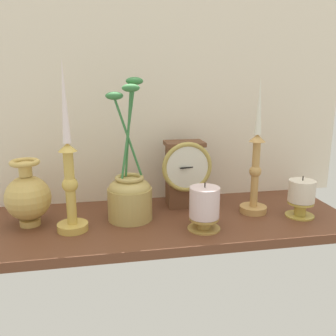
% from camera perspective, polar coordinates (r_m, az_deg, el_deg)
% --- Properties ---
extents(ground_plane, '(1.00, 0.36, 0.02)m').
position_cam_1_polar(ground_plane, '(1.01, -0.56, -8.38)').
color(ground_plane, brown).
extents(back_wall, '(1.20, 0.02, 0.65)m').
position_cam_1_polar(back_wall, '(1.12, -2.30, 11.50)').
color(back_wall, silver).
rests_on(back_wall, ground_plane).
extents(mantel_clock, '(0.14, 0.09, 0.20)m').
position_cam_1_polar(mantel_clock, '(1.07, 2.58, -0.67)').
color(mantel_clock, brown).
rests_on(mantel_clock, ground_plane).
extents(candlestick_tall_left, '(0.08, 0.08, 0.41)m').
position_cam_1_polar(candlestick_tall_left, '(0.92, -14.91, -1.47)').
color(candlestick_tall_left, gold).
rests_on(candlestick_tall_left, ground_plane).
extents(candlestick_tall_center, '(0.08, 0.08, 0.38)m').
position_cam_1_polar(candlestick_tall_center, '(1.04, 13.39, -0.37)').
color(candlestick_tall_center, tan).
rests_on(candlestick_tall_center, ground_plane).
extents(brass_vase_bulbous, '(0.12, 0.12, 0.17)m').
position_cam_1_polar(brass_vase_bulbous, '(1.01, -20.75, -4.11)').
color(brass_vase_bulbous, tan).
rests_on(brass_vase_bulbous, ground_plane).
extents(brass_vase_jar, '(0.12, 0.12, 0.37)m').
position_cam_1_polar(brass_vase_jar, '(0.99, -5.90, -3.84)').
color(brass_vase_jar, tan).
rests_on(brass_vase_jar, ground_plane).
extents(pillar_candle_front, '(0.08, 0.08, 0.12)m').
position_cam_1_polar(pillar_candle_front, '(0.93, 5.61, -5.99)').
color(pillar_candle_front, '#AF8B43').
rests_on(pillar_candle_front, ground_plane).
extents(pillar_candle_near_clock, '(0.08, 0.08, 0.11)m').
position_cam_1_polar(pillar_candle_near_clock, '(1.07, 19.82, -4.11)').
color(pillar_candle_near_clock, gold).
rests_on(pillar_candle_near_clock, ground_plane).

